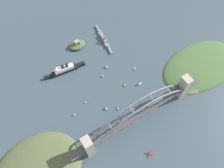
# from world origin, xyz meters

# --- Properties ---
(ground_plane) EXTENTS (1400.00, 1400.00, 0.00)m
(ground_plane) POSITION_xyz_m (0.00, 0.00, 0.00)
(ground_plane) COLOR #3D4C56
(harbor_arch_bridge) EXTENTS (247.91, 16.51, 69.06)m
(harbor_arch_bridge) POSITION_xyz_m (0.00, 0.00, 28.63)
(harbor_arch_bridge) COLOR #ADA38E
(harbor_arch_bridge) RESTS_ON ground
(headland_east_shore) EXTENTS (169.87, 102.29, 19.80)m
(headland_east_shore) POSITION_xyz_m (168.49, 22.89, 0.00)
(headland_east_shore) COLOR #476638
(headland_east_shore) RESTS_ON ground
(ocean_liner) EXTENTS (82.49, 16.90, 20.43)m
(ocean_liner) POSITION_xyz_m (-57.89, 156.38, 5.92)
(ocean_liner) COLOR black
(ocean_liner) RESTS_ON ground
(naval_cruiser) EXTENTS (16.06, 83.97, 17.36)m
(naval_cruiser) POSITION_xyz_m (46.27, 183.64, 3.00)
(naval_cruiser) COLOR gray
(naval_cruiser) RESTS_ON ground
(fort_island_mid_harbor) EXTENTS (34.66, 26.07, 15.81)m
(fort_island_mid_harbor) POSITION_xyz_m (-8.10, 199.12, 4.39)
(fort_island_mid_harbor) COLOR #4C6038
(fort_island_mid_harbor) RESTS_ON ground
(seaplane_taxiing_near_bridge) EXTENTS (9.68, 9.89, 4.85)m
(seaplane_taxiing_near_bridge) POSITION_xyz_m (-16.09, -55.77, 2.10)
(seaplane_taxiing_near_bridge) COLOR #B7B7B2
(seaplane_taxiing_near_bridge) RESTS_ON ground
(small_boat_0) EXTENTS (5.59, 8.00, 7.35)m
(small_boat_0) POSITION_xyz_m (-33.83, 46.60, 3.46)
(small_boat_0) COLOR #234C8C
(small_boat_0) RESTS_ON ground
(small_boat_1) EXTENTS (9.03, 5.19, 9.17)m
(small_boat_1) POSITION_xyz_m (44.50, 54.98, 4.26)
(small_boat_1) COLOR silver
(small_boat_1) RESTS_ON ground
(small_boat_2) EXTENTS (6.21, 9.71, 2.02)m
(small_boat_2) POSITION_xyz_m (20.62, 68.75, 0.73)
(small_boat_2) COLOR #B2231E
(small_boat_2) RESTS_ON ground
(small_boat_3) EXTENTS (9.32, 3.64, 2.21)m
(small_boat_3) POSITION_xyz_m (-57.05, 75.84, 0.77)
(small_boat_3) COLOR #2D6B3D
(small_boat_3) RESTS_ON ground
(small_boat_4) EXTENTS (10.92, 3.33, 2.14)m
(small_boat_4) POSITION_xyz_m (-85.29, 66.12, 0.75)
(small_boat_4) COLOR #234C8C
(small_boat_4) RESTS_ON ground
(small_boat_5) EXTENTS (5.94, 8.65, 10.00)m
(small_boat_5) POSITION_xyz_m (13.82, 121.02, 4.64)
(small_boat_5) COLOR #2D6B3D
(small_boat_5) RESTS_ON ground
(small_boat_6) EXTENTS (10.96, 5.93, 2.00)m
(small_boat_6) POSITION_xyz_m (57.67, 87.55, 0.71)
(small_boat_6) COLOR #234C8C
(small_boat_6) RESTS_ON ground
(small_boat_7) EXTENTS (5.97, 4.40, 6.50)m
(small_boat_7) POSITION_xyz_m (-4.07, 106.85, 3.06)
(small_boat_7) COLOR black
(small_boat_7) RESTS_ON ground
(small_boat_8) EXTENTS (8.99, 2.14, 2.62)m
(small_boat_8) POSITION_xyz_m (-15.72, 34.68, 0.94)
(small_boat_8) COLOR #234C8C
(small_boat_8) RESTS_ON ground
(channel_marker_buoy) EXTENTS (2.20, 2.20, 2.75)m
(channel_marker_buoy) POSITION_xyz_m (-16.06, 38.36, 1.12)
(channel_marker_buoy) COLOR red
(channel_marker_buoy) RESTS_ON ground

